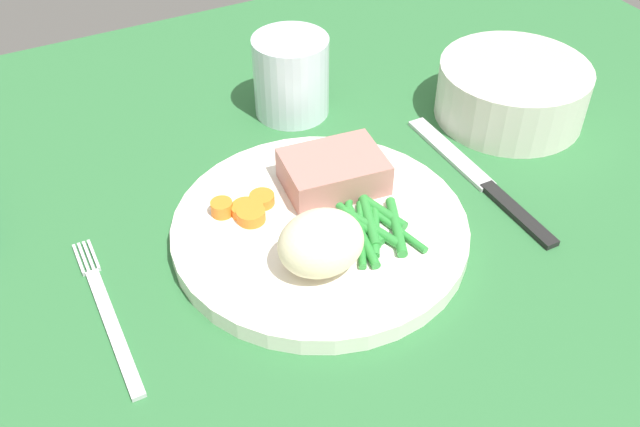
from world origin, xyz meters
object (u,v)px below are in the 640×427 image
object	(u,v)px
knife	(481,180)
salad_bowl	(512,88)
fork	(107,313)
dinner_plate	(320,230)
meat_portion	(333,172)
water_glass	(291,82)

from	to	relation	value
knife	salad_bowl	distance (cm)	12.22
knife	fork	bearing A→B (deg)	177.00
dinner_plate	meat_portion	distance (cm)	5.54
dinner_plate	knife	world-z (taller)	dinner_plate
dinner_plate	knife	size ratio (longest dim) A/B	1.19
fork	salad_bowl	xyz separation A→B (cm)	(43.31, 7.57, 3.01)
dinner_plate	meat_portion	world-z (taller)	meat_portion
knife	water_glass	distance (cm)	21.36
knife	water_glass	size ratio (longest dim) A/B	2.51
salad_bowl	fork	bearing A→B (deg)	-170.08
water_glass	dinner_plate	bearing A→B (deg)	-108.79
fork	knife	bearing A→B (deg)	-0.40
dinner_plate	meat_portion	xyz separation A→B (cm)	(3.29, 3.84, 2.25)
meat_portion	dinner_plate	bearing A→B (deg)	-130.60
dinner_plate	water_glass	size ratio (longest dim) A/B	2.99
dinner_plate	water_glass	xyz separation A→B (cm)	(6.21, 18.24, 2.66)
meat_portion	fork	xyz separation A→B (cm)	(-21.19, -4.10, -2.85)
meat_portion	water_glass	size ratio (longest dim) A/B	1.04
fork	meat_portion	bearing A→B (deg)	10.59
knife	dinner_plate	bearing A→B (deg)	176.05
meat_portion	knife	bearing A→B (deg)	-17.57
dinner_plate	meat_portion	bearing A→B (deg)	49.40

